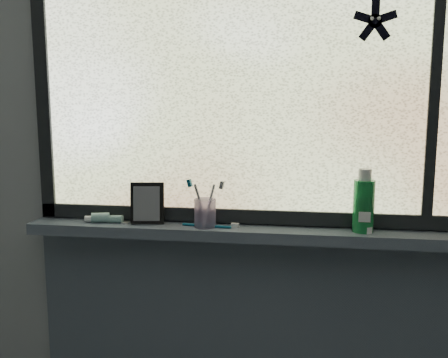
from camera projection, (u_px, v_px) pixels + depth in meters
name	position (u px, v px, depth m)	size (l,w,h in m)	color
wall_back	(253.00, 160.00, 1.80)	(3.00, 0.01, 2.50)	#9EA3A8
windowsill	(250.00, 233.00, 1.76)	(1.62, 0.14, 0.04)	#4F5A6A
window_pane	(253.00, 81.00, 1.73)	(1.50, 0.01, 1.00)	silver
frame_bottom	(252.00, 216.00, 1.80)	(1.60, 0.03, 0.05)	black
frame_left	(43.00, 82.00, 1.84)	(0.05, 0.03, 1.10)	black
frame_mullion	(435.00, 80.00, 1.64)	(0.04, 0.03, 1.00)	black
starfish_sticker	(375.00, 21.00, 1.63)	(0.15, 0.02, 0.15)	black
vanity_mirror	(147.00, 203.00, 1.81)	(0.12, 0.06, 0.15)	black
toothpaste_tube	(106.00, 218.00, 1.82)	(0.20, 0.04, 0.04)	silver
toothbrush_cup	(205.00, 213.00, 1.76)	(0.08, 0.08, 0.10)	#B09ACC
toothbrush_lying	(207.00, 225.00, 1.76)	(0.22, 0.02, 0.01)	#0C526F
mouthwash_bottle	(364.00, 201.00, 1.69)	(0.07, 0.07, 0.18)	green
cream_tube	(366.00, 206.00, 1.68)	(0.05, 0.05, 0.12)	silver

